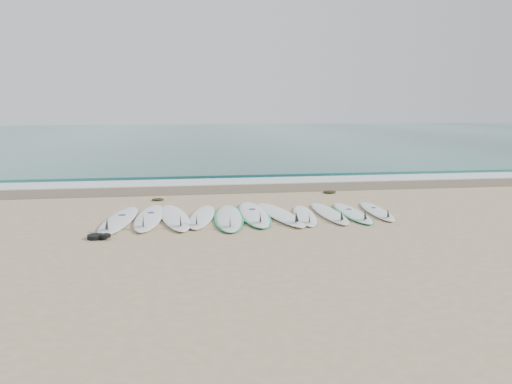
{
  "coord_description": "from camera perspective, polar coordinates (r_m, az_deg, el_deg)",
  "views": [
    {
      "loc": [
        -1.68,
        -11.22,
        2.56
      ],
      "look_at": [
        0.24,
        1.13,
        0.4
      ],
      "focal_mm": 35.0,
      "sensor_mm": 36.0,
      "label": 1
    }
  ],
  "objects": [
    {
      "name": "seaweed_near",
      "position": [
        13.93,
        -11.16,
        -0.84
      ],
      "size": [
        0.33,
        0.26,
        0.07
      ],
      "primitive_type": "ellipsoid",
      "color": "black",
      "rests_on": "ground"
    },
    {
      "name": "surfboard_5",
      "position": [
        11.75,
        -0.23,
        -2.51
      ],
      "size": [
        0.75,
        2.94,
        0.37
      ],
      "rotation": [
        0.0,
        0.0,
        -0.02
      ],
      "color": "white",
      "rests_on": "ground"
    },
    {
      "name": "surfboard_10",
      "position": [
        12.41,
        13.68,
        -2.14
      ],
      "size": [
        0.66,
        2.32,
        0.29
      ],
      "rotation": [
        0.0,
        0.0,
        -0.08
      ],
      "color": "white",
      "rests_on": "ground"
    },
    {
      "name": "surfboard_7",
      "position": [
        11.65,
        5.62,
        -2.68
      ],
      "size": [
        0.77,
        2.33,
        0.29
      ],
      "rotation": [
        0.0,
        0.0,
        -0.13
      ],
      "color": "white",
      "rests_on": "ground"
    },
    {
      "name": "seaweed_far",
      "position": [
        14.98,
        8.39,
        0.01
      ],
      "size": [
        0.4,
        0.31,
        0.08
      ],
      "primitive_type": "ellipsoid",
      "color": "black",
      "rests_on": "ground"
    },
    {
      "name": "surfboard_0",
      "position": [
        11.49,
        -15.45,
        -3.11
      ],
      "size": [
        0.93,
        2.93,
        0.37
      ],
      "rotation": [
        0.0,
        0.0,
        -0.12
      ],
      "color": "silver",
      "rests_on": "ground"
    },
    {
      "name": "surfboard_1",
      "position": [
        11.59,
        -12.13,
        -2.86
      ],
      "size": [
        0.78,
        2.89,
        0.37
      ],
      "rotation": [
        0.0,
        0.0,
        -0.06
      ],
      "color": "white",
      "rests_on": "ground"
    },
    {
      "name": "surfboard_4",
      "position": [
        11.38,
        -3.11,
        -2.93
      ],
      "size": [
        0.89,
        2.87,
        0.36
      ],
      "rotation": [
        0.0,
        0.0,
        -0.08
      ],
      "color": "white",
      "rests_on": "ground"
    },
    {
      "name": "wet_sand_band",
      "position": [
        15.62,
        -2.53,
        0.38
      ],
      "size": [
        120.0,
        1.8,
        0.01
      ],
      "primitive_type": "cube",
      "color": "brown",
      "rests_on": "ground"
    },
    {
      "name": "surfboard_9",
      "position": [
        12.11,
        10.96,
        -2.36
      ],
      "size": [
        0.61,
        2.43,
        0.31
      ],
      "rotation": [
        0.0,
        0.0,
        -0.01
      ],
      "color": "white",
      "rests_on": "ground"
    },
    {
      "name": "wave_crest",
      "position": [
        18.47,
        -3.52,
        1.97
      ],
      "size": [
        120.0,
        1.0,
        0.1
      ],
      "primitive_type": "cube",
      "color": "#246462",
      "rests_on": "ground"
    },
    {
      "name": "surfboard_3",
      "position": [
        11.52,
        -6.24,
        -2.81
      ],
      "size": [
        0.94,
        2.6,
        0.33
      ],
      "rotation": [
        0.0,
        0.0,
        -0.16
      ],
      "color": "white",
      "rests_on": "ground"
    },
    {
      "name": "ground",
      "position": [
        11.63,
        -0.3,
        -2.91
      ],
      "size": [
        120.0,
        120.0,
        0.0
      ],
      "primitive_type": "plane",
      "color": "tan"
    },
    {
      "name": "surfboard_8",
      "position": [
        11.94,
        8.42,
        -2.41
      ],
      "size": [
        0.54,
        2.52,
        0.32
      ],
      "rotation": [
        0.0,
        0.0,
        0.01
      ],
      "color": "white",
      "rests_on": "ground"
    },
    {
      "name": "ocean",
      "position": [
        43.83,
        -6.64,
        6.4
      ],
      "size": [
        120.0,
        55.0,
        0.03
      ],
      "primitive_type": "cube",
      "color": "#246462",
      "rests_on": "ground"
    },
    {
      "name": "surfboard_6",
      "position": [
        11.67,
        2.86,
        -2.56
      ],
      "size": [
        1.01,
        2.88,
        0.36
      ],
      "rotation": [
        0.0,
        0.0,
        0.15
      ],
      "color": "white",
      "rests_on": "ground"
    },
    {
      "name": "surfboard_2",
      "position": [
        11.5,
        -9.23,
        -2.86
      ],
      "size": [
        0.95,
        2.93,
        0.37
      ],
      "rotation": [
        0.0,
        0.0,
        0.12
      ],
      "color": "white",
      "rests_on": "ground"
    },
    {
      "name": "foam_band",
      "position": [
        16.99,
        -3.05,
        1.19
      ],
      "size": [
        120.0,
        1.4,
        0.04
      ],
      "primitive_type": "cube",
      "color": "silver",
      "rests_on": "ground"
    },
    {
      "name": "leash_coil",
      "position": [
        10.23,
        -17.62,
        -4.88
      ],
      "size": [
        0.46,
        0.36,
        0.11
      ],
      "color": "black",
      "rests_on": "ground"
    }
  ]
}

